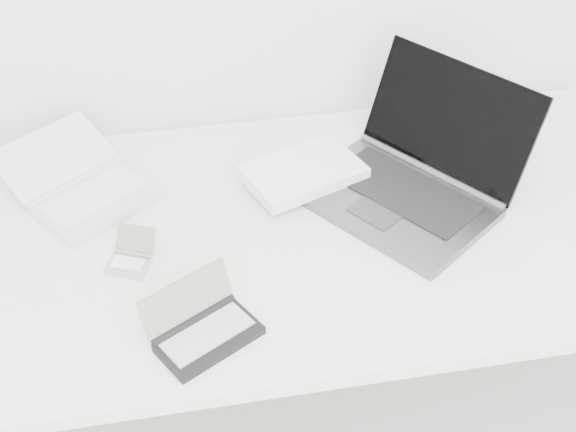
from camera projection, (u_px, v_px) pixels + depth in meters
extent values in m
cube|color=white|center=(299.00, 230.00, 1.65)|extent=(1.60, 0.80, 0.03)
cylinder|color=silver|center=(535.00, 216.00, 2.25)|extent=(0.04, 0.04, 0.70)
cube|color=#5A5D5F|center=(393.00, 203.00, 1.68)|extent=(0.44, 0.46, 0.02)
cube|color=black|center=(404.00, 190.00, 1.69)|extent=(0.30, 0.34, 0.00)
cube|color=black|center=(450.00, 119.00, 1.70)|extent=(0.31, 0.37, 0.23)
cylinder|color=#5A5D5F|center=(430.00, 172.00, 1.75)|extent=(0.24, 0.32, 0.02)
cube|color=#37393C|center=(374.00, 213.00, 1.64)|extent=(0.11, 0.12, 0.00)
cube|color=silver|center=(302.00, 172.00, 1.73)|extent=(0.29, 0.24, 0.03)
cube|color=white|center=(303.00, 167.00, 1.72)|extent=(0.28, 0.23, 0.00)
cube|color=silver|center=(99.00, 202.00, 1.68)|extent=(0.29, 0.27, 0.02)
cube|color=silver|center=(94.00, 195.00, 1.69)|extent=(0.23, 0.20, 0.00)
cube|color=silver|center=(54.00, 157.00, 1.74)|extent=(0.28, 0.25, 0.07)
cylinder|color=silver|center=(76.00, 182.00, 1.72)|extent=(0.20, 0.15, 0.02)
cube|color=#B4B3B8|center=(128.00, 266.00, 1.54)|extent=(0.09, 0.08, 0.01)
cube|color=silver|center=(128.00, 263.00, 1.54)|extent=(0.07, 0.05, 0.00)
cube|color=gray|center=(135.00, 239.00, 1.56)|extent=(0.08, 0.06, 0.05)
cylinder|color=#B4B3B8|center=(134.00, 254.00, 1.56)|extent=(0.07, 0.04, 0.01)
cube|color=black|center=(209.00, 339.00, 1.39)|extent=(0.20, 0.17, 0.02)
cube|color=#989898|center=(208.00, 334.00, 1.39)|extent=(0.17, 0.14, 0.00)
cube|color=gray|center=(187.00, 300.00, 1.40)|extent=(0.17, 0.12, 0.08)
cylinder|color=black|center=(194.00, 321.00, 1.41)|extent=(0.16, 0.10, 0.02)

